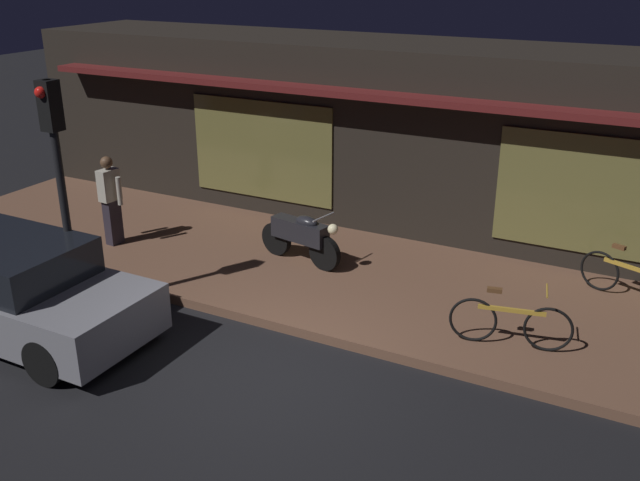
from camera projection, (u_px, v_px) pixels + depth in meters
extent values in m
plane|color=black|center=(271.00, 373.00, 9.50)|extent=(60.00, 60.00, 0.00)
cube|color=brown|center=(364.00, 282.00, 11.94)|extent=(18.00, 4.00, 0.15)
cube|color=black|center=(437.00, 138.00, 14.09)|extent=(18.00, 2.80, 3.60)
cube|color=brown|center=(261.00, 150.00, 14.41)|extent=(3.20, 0.04, 2.00)
cube|color=brown|center=(595.00, 196.00, 11.66)|extent=(3.20, 0.04, 2.00)
cube|color=#591919|center=(409.00, 99.00, 12.35)|extent=(16.20, 0.50, 0.12)
cylinder|color=black|center=(277.00, 238.00, 12.78)|extent=(0.61, 0.23, 0.60)
cylinder|color=black|center=(325.00, 253.00, 12.14)|extent=(0.61, 0.23, 0.60)
cube|color=black|center=(300.00, 231.00, 12.36)|extent=(1.13, 0.48, 0.36)
ellipsoid|color=black|center=(306.00, 222.00, 12.19)|extent=(0.48, 0.32, 0.20)
sphere|color=#F9EDB7|center=(333.00, 229.00, 11.87)|extent=(0.18, 0.18, 0.18)
cylinder|color=gray|center=(323.00, 217.00, 11.92)|extent=(0.13, 0.55, 0.03)
torus|color=black|center=(473.00, 320.00, 9.87)|extent=(0.65, 0.17, 0.66)
torus|color=black|center=(548.00, 330.00, 9.62)|extent=(0.65, 0.17, 0.66)
cube|color=#B78C2D|center=(512.00, 310.00, 9.66)|extent=(0.89, 0.22, 0.06)
cube|color=brown|center=(495.00, 290.00, 9.63)|extent=(0.21, 0.12, 0.06)
cylinder|color=#B78C2D|center=(547.00, 291.00, 9.42)|extent=(0.11, 0.42, 0.02)
torus|color=black|center=(600.00, 271.00, 11.40)|extent=(0.63, 0.28, 0.66)
cube|color=#B78C2D|center=(632.00, 268.00, 10.97)|extent=(0.85, 0.37, 0.06)
cube|color=brown|center=(619.00, 247.00, 11.04)|extent=(0.22, 0.15, 0.06)
cube|color=#28232D|center=(113.00, 222.00, 13.21)|extent=(0.23, 0.30, 0.85)
cube|color=#B2AD9E|center=(109.00, 185.00, 12.94)|extent=(0.26, 0.40, 0.58)
sphere|color=brown|center=(106.00, 162.00, 12.79)|extent=(0.22, 0.22, 0.22)
cylinder|color=#B2AD9E|center=(119.00, 191.00, 12.84)|extent=(0.10, 0.10, 0.52)
cylinder|color=#B2AD9E|center=(100.00, 186.00, 13.10)|extent=(0.10, 0.10, 0.52)
cylinder|color=black|center=(64.00, 206.00, 10.32)|extent=(0.12, 0.12, 3.60)
cube|color=black|center=(50.00, 106.00, 9.78)|extent=(0.24, 0.24, 0.70)
sphere|color=red|center=(40.00, 92.00, 9.60)|extent=(0.16, 0.16, 0.16)
cylinder|color=black|center=(129.00, 311.00, 10.45)|extent=(0.64, 0.22, 0.64)
cylinder|color=black|center=(46.00, 361.00, 9.17)|extent=(0.64, 0.22, 0.64)
cylinder|color=black|center=(2.00, 275.00, 11.62)|extent=(0.64, 0.22, 0.64)
cube|color=slate|center=(19.00, 299.00, 10.31)|extent=(4.11, 1.78, 0.68)
cube|color=black|center=(6.00, 262.00, 10.17)|extent=(2.21, 1.61, 0.64)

